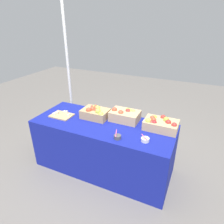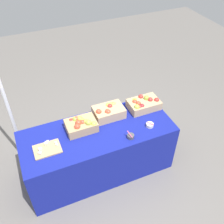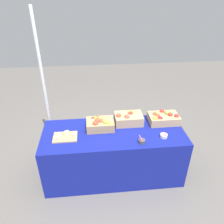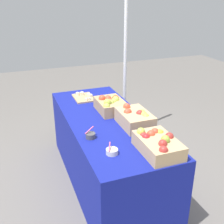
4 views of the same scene
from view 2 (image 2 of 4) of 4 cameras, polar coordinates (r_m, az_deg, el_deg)
The scene contains 9 objects.
ground_plane at distance 3.76m, azimuth -2.79°, elevation -12.14°, with size 10.00×10.00×0.00m, color slate.
table at distance 3.48m, azimuth -2.99°, elevation -8.47°, with size 1.90×0.76×0.74m, color navy.
apple_crate_left at distance 3.50m, azimuth 6.89°, elevation 1.75°, with size 0.42×0.27×0.17m.
apple_crate_middle at distance 3.35m, azimuth -0.74°, elevation 0.11°, with size 0.39×0.26×0.18m.
apple_crate_right at distance 3.19m, azimuth -6.78°, elevation -2.76°, with size 0.37×0.26×0.17m.
cutting_board_front at distance 3.08m, azimuth -14.06°, elevation -7.84°, with size 0.31×0.22×0.06m.
sample_bowl_near at distance 3.11m, azimuth 4.10°, elevation -5.32°, with size 0.09×0.09×0.10m.
sample_bowl_mid at distance 3.28m, azimuth 8.29°, elevation -2.82°, with size 0.10×0.09×0.09m.
tent_pole at distance 3.34m, azimuth -22.47°, elevation 2.94°, with size 0.04×0.04×2.24m, color white.
Camera 2 is at (-0.72, -2.15, 3.01)m, focal length 41.71 mm.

